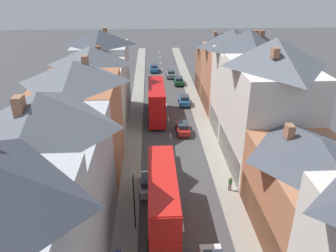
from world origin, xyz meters
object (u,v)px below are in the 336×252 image
object	(u,v)px
double_decker_bus_mid_street	(163,199)
car_parked_left_b	(183,128)
double_decker_bus_lead	(157,101)
car_near_blue	(148,184)
car_mid_white	(179,81)
car_parked_right_a	(154,68)
car_parked_left_a	(184,100)
car_mid_black	(171,74)
street_lamp	(134,198)
pedestrian_mid_left	(230,183)

from	to	relation	value
double_decker_bus_mid_street	car_parked_left_b	xyz separation A→B (m)	(3.61, 18.75, -2.00)
car_parked_left_b	double_decker_bus_lead	bearing A→B (deg)	122.12
double_decker_bus_mid_street	car_parked_left_b	world-z (taller)	double_decker_bus_mid_street
car_near_blue	car_parked_left_b	bearing A→B (deg)	70.15
car_mid_white	car_parked_right_a	bearing A→B (deg)	115.81
car_near_blue	car_parked_left_a	world-z (taller)	same
car_mid_black	car_parked_left_b	xyz separation A→B (m)	(-0.00, -27.69, -0.01)
car_parked_left_a	car_mid_black	distance (m)	16.72
double_decker_bus_mid_street	car_mid_black	size ratio (longest dim) A/B	2.84
double_decker_bus_mid_street	car_mid_white	distance (m)	41.82
car_parked_left_a	street_lamp	bearing A→B (deg)	-103.72
car_parked_right_a	car_parked_left_b	bearing A→B (deg)	-83.75
double_decker_bus_mid_street	car_parked_left_b	distance (m)	19.20
double_decker_bus_lead	car_parked_left_b	xyz separation A→B (m)	(3.61, -5.75, -2.00)
car_mid_black	pedestrian_mid_left	distance (m)	42.00
car_parked_left_b	pedestrian_mid_left	world-z (taller)	pedestrian_mid_left
double_decker_bus_mid_street	pedestrian_mid_left	bearing A→B (deg)	32.67
car_mid_black	car_parked_left_b	distance (m)	27.69
car_parked_left_b	pedestrian_mid_left	size ratio (longest dim) A/B	2.63
car_near_blue	car_parked_left_b	xyz separation A→B (m)	(4.90, 13.57, -0.04)
double_decker_bus_lead	car_parked_left_b	world-z (taller)	double_decker_bus_lead
car_parked_right_a	pedestrian_mid_left	bearing A→B (deg)	-81.35
double_decker_bus_mid_street	car_mid_white	world-z (taller)	double_decker_bus_mid_street
double_decker_bus_mid_street	car_near_blue	world-z (taller)	double_decker_bus_mid_street
car_mid_white	pedestrian_mid_left	xyz separation A→B (m)	(2.25, -36.89, 0.23)
car_mid_white	pedestrian_mid_left	size ratio (longest dim) A/B	2.64
car_parked_left_a	street_lamp	xyz separation A→B (m)	(-7.35, -30.10, 2.39)
double_decker_bus_mid_street	car_mid_black	xyz separation A→B (m)	(3.61, 46.44, -1.98)
car_parked_left_b	car_mid_white	xyz separation A→B (m)	(1.30, 22.73, -0.01)
double_decker_bus_mid_street	car_parked_right_a	world-z (taller)	double_decker_bus_mid_street
double_decker_bus_lead	car_near_blue	size ratio (longest dim) A/B	2.58
double_decker_bus_mid_street	car_parked_right_a	distance (m)	51.65
car_mid_white	street_lamp	world-z (taller)	street_lamp
car_parked_left_b	street_lamp	distance (m)	20.15
double_decker_bus_mid_street	street_lamp	bearing A→B (deg)	-172.53
street_lamp	car_parked_left_a	bearing A→B (deg)	76.28
double_decker_bus_mid_street	car_mid_black	bearing A→B (deg)	85.56
pedestrian_mid_left	car_parked_left_a	bearing A→B (deg)	95.11
street_lamp	car_near_blue	bearing A→B (deg)	78.19
car_parked_right_a	car_mid_white	bearing A→B (deg)	-64.19
car_parked_left_a	pedestrian_mid_left	world-z (taller)	pedestrian_mid_left
car_near_blue	pedestrian_mid_left	xyz separation A→B (m)	(8.45, -0.59, 0.18)
double_decker_bus_mid_street	car_parked_left_a	distance (m)	30.24
car_mid_black	car_parked_left_b	bearing A→B (deg)	-90.00
car_mid_black	pedestrian_mid_left	world-z (taller)	pedestrian_mid_left
car_mid_black	street_lamp	xyz separation A→B (m)	(-6.05, -46.76, 2.41)
car_parked_right_a	pedestrian_mid_left	world-z (taller)	pedestrian_mid_left
car_parked_right_a	car_mid_black	size ratio (longest dim) A/B	1.17
double_decker_bus_lead	pedestrian_mid_left	size ratio (longest dim) A/B	6.71
car_parked_left_b	car_mid_white	distance (m)	22.77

